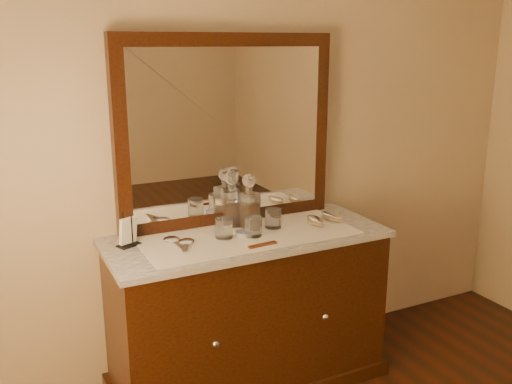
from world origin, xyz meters
TOP-DOWN VIEW (x-y plane):
  - dresser_cabinet at (0.00, 1.96)m, footprint 1.40×0.55m
  - dresser_plinth at (0.00, 1.96)m, footprint 1.46×0.59m
  - knob_left at (-0.30, 1.67)m, footprint 0.04×0.04m
  - knob_right at (0.30, 1.67)m, footprint 0.04×0.04m
  - marble_top at (0.00, 1.96)m, footprint 1.44×0.59m
  - mirror_frame at (0.00, 2.20)m, footprint 1.20×0.08m
  - mirror_glass at (0.00, 2.17)m, footprint 1.06×0.01m
  - lace_runner at (0.00, 1.94)m, footprint 1.10×0.45m
  - pin_dish at (-0.02, 1.95)m, footprint 0.10×0.10m
  - comb at (-0.01, 1.77)m, footprint 0.15×0.04m
  - napkin_rack at (-0.58, 2.06)m, footprint 0.13×0.10m
  - decanter_left at (-0.01, 2.12)m, footprint 0.11×0.11m
  - decanter_right at (0.06, 2.06)m, footprint 0.11×0.11m
  - brush_near at (0.40, 1.94)m, footprint 0.07×0.15m
  - brush_far at (0.52, 1.95)m, footprint 0.10×0.16m
  - hand_mirror_outer at (-0.38, 2.00)m, footprint 0.09×0.21m
  - hand_mirror_inner at (-0.33, 1.95)m, footprint 0.12×0.19m
  - tumblers at (0.02, 1.95)m, footprint 0.38×0.16m

SIDE VIEW (x-z plane):
  - dresser_plinth at x=0.00m, z-range 0.00..0.08m
  - dresser_cabinet at x=0.00m, z-range 0.00..0.82m
  - knob_left at x=-0.30m, z-range 0.43..0.47m
  - knob_right at x=0.30m, z-range 0.43..0.47m
  - marble_top at x=0.00m, z-range 0.82..0.85m
  - lace_runner at x=0.00m, z-range 0.85..0.85m
  - comb at x=-0.01m, z-range 0.85..0.86m
  - pin_dish at x=-0.02m, z-range 0.85..0.87m
  - hand_mirror_inner at x=-0.33m, z-range 0.85..0.87m
  - hand_mirror_outer at x=-0.38m, z-range 0.85..0.87m
  - brush_near at x=0.40m, z-range 0.85..0.89m
  - brush_far at x=0.52m, z-range 0.85..0.89m
  - tumblers at x=0.02m, z-range 0.85..0.95m
  - napkin_rack at x=-0.58m, z-range 0.83..1.00m
  - decanter_right at x=0.06m, z-range 0.82..1.11m
  - decanter_left at x=-0.01m, z-range 0.82..1.12m
  - mirror_frame at x=0.00m, z-range 0.85..1.85m
  - mirror_glass at x=0.00m, z-range 0.92..1.78m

